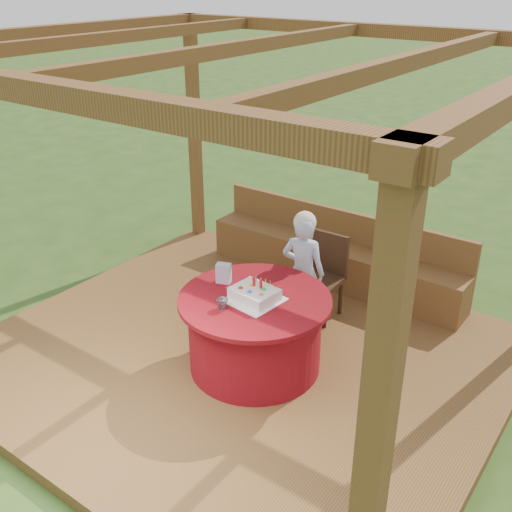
{
  "coord_description": "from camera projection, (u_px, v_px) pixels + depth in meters",
  "views": [
    {
      "loc": [
        2.81,
        -3.62,
        3.31
      ],
      "look_at": [
        0.0,
        0.25,
        1.0
      ],
      "focal_mm": 42.0,
      "sensor_mm": 36.0,
      "label": 1
    }
  ],
  "objects": [
    {
      "name": "ground",
      "position": [
        240.0,
        362.0,
        5.56
      ],
      "size": [
        60.0,
        60.0,
        0.0
      ],
      "primitive_type": "plane",
      "color": "#284517",
      "rests_on": "ground"
    },
    {
      "name": "deck",
      "position": [
        240.0,
        357.0,
        5.54
      ],
      "size": [
        4.5,
        4.0,
        0.12
      ],
      "primitive_type": "cube",
      "color": "brown",
      "rests_on": "ground"
    },
    {
      "name": "pergola",
      "position": [
        237.0,
        100.0,
        4.52
      ],
      "size": [
        4.5,
        4.0,
        2.72
      ],
      "color": "brown",
      "rests_on": "deck"
    },
    {
      "name": "bench",
      "position": [
        334.0,
        259.0,
        6.65
      ],
      "size": [
        3.0,
        0.42,
        0.8
      ],
      "color": "brown",
      "rests_on": "deck"
    },
    {
      "name": "table",
      "position": [
        255.0,
        332.0,
        5.17
      ],
      "size": [
        1.3,
        1.3,
        0.69
      ],
      "color": "maroon",
      "rests_on": "deck"
    },
    {
      "name": "chair",
      "position": [
        324.0,
        272.0,
        5.94
      ],
      "size": [
        0.41,
        0.41,
        0.85
      ],
      "color": "#341D10",
      "rests_on": "deck"
    },
    {
      "name": "elderly_woman",
      "position": [
        303.0,
        269.0,
        5.67
      ],
      "size": [
        0.47,
        0.36,
        1.2
      ],
      "color": "#95B4DD",
      "rests_on": "deck"
    },
    {
      "name": "birthday_cake",
      "position": [
        255.0,
        294.0,
        4.96
      ],
      "size": [
        0.45,
        0.45,
        0.18
      ],
      "color": "white",
      "rests_on": "table"
    },
    {
      "name": "gift_bag",
      "position": [
        224.0,
        273.0,
        5.23
      ],
      "size": [
        0.14,
        0.12,
        0.18
      ],
      "primitive_type": "cube",
      "rotation": [
        0.0,
        0.0,
        0.36
      ],
      "color": "#DD8FC5",
      "rests_on": "table"
    },
    {
      "name": "drinking_glass",
      "position": [
        222.0,
        304.0,
        4.84
      ],
      "size": [
        0.1,
        0.1,
        0.09
      ],
      "primitive_type": "imported",
      "rotation": [
        0.0,
        0.0,
        0.05
      ],
      "color": "white",
      "rests_on": "table"
    }
  ]
}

